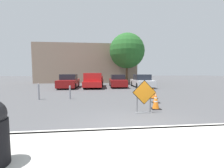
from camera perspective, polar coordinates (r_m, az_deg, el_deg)
name	(u,v)px	position (r m, az deg, el deg)	size (l,w,h in m)	color
ground_plane	(108,90)	(14.30, -1.64, -2.37)	(96.00, 96.00, 0.00)	#4C4C4F
sidewalk_strip	(149,153)	(3.55, 14.05, -24.25)	(27.23, 2.49, 0.14)	beige
curb_lip	(134,130)	(4.62, 8.49, -17.02)	(27.23, 0.20, 0.14)	beige
road_closed_sign	(144,95)	(6.55, 12.17, -4.24)	(1.04, 0.20, 1.42)	black
traffic_cone_nearest	(156,102)	(7.45, 16.37, -6.43)	(0.43, 0.43, 0.73)	black
traffic_cone_second	(156,98)	(8.94, 16.32, -5.04)	(0.40, 0.40, 0.60)	black
traffic_cone_third	(153,93)	(10.35, 15.51, -3.41)	(0.47, 0.47, 0.69)	black
parked_car_nearest	(69,82)	(16.99, -16.12, 0.89)	(1.93, 4.18, 1.49)	maroon
pickup_truck	(94,81)	(16.69, -6.96, 1.16)	(2.25, 5.21, 1.62)	red
parked_car_second	(118,81)	(17.52, 2.11, 1.12)	(1.93, 4.66, 1.42)	maroon
parked_car_third	(142,81)	(17.46, 11.33, 1.01)	(1.99, 4.25, 1.45)	silver
bollard_nearest	(70,92)	(10.04, -15.72, -2.93)	(0.12, 0.12, 0.88)	gray
bollard_second	(39,91)	(10.53, -26.15, -2.44)	(0.12, 0.12, 1.04)	gray
building_facade_backdrop	(87,64)	(25.74, -9.33, 7.54)	(15.84, 5.00, 6.09)	gray
street_tree_behind_lot	(127,51)	(21.75, 5.73, 12.42)	(4.94, 4.94, 7.16)	#513823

